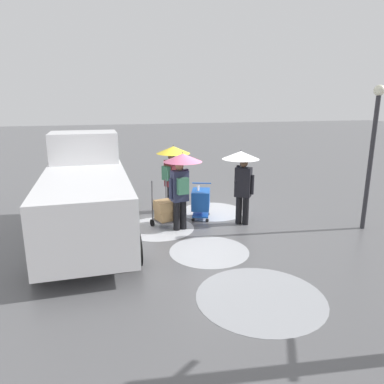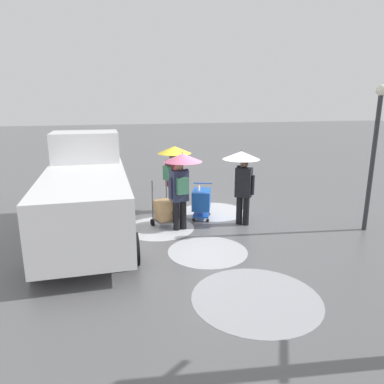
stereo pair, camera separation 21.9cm
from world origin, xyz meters
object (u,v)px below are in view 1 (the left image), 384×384
Objects in this scene: cargo_van_parked_right at (86,195)px; street_lamp at (373,143)px; shopping_cart_vendor at (201,200)px; hand_dolly_boxes at (164,211)px; pedestrian_pink_side at (181,174)px; pedestrian_black_side at (242,170)px; pedestrian_white_side at (172,164)px.

street_lamp is (-7.37, 1.24, 1.19)m from cargo_van_parked_right.
hand_dolly_boxes is (1.22, 0.50, -0.08)m from shopping_cart_vendor.
hand_dolly_boxes is 0.34× the size of street_lamp.
shopping_cart_vendor is at bearing -166.39° from cargo_van_parked_right.
cargo_van_parked_right is 2.51m from pedestrian_pink_side.
pedestrian_pink_side is at bearing 149.96° from hand_dolly_boxes.
hand_dolly_boxes is at bearing -6.78° from pedestrian_black_side.
shopping_cart_vendor is (-3.26, -0.79, -0.61)m from cargo_van_parked_right.
hand_dolly_boxes is at bearing 68.00° from pedestrian_white_side.
pedestrian_black_side is 3.49m from street_lamp.
cargo_van_parked_right reaches higher than pedestrian_black_side.
pedestrian_pink_side is 1.00× the size of pedestrian_black_side.
pedestrian_white_side is at bearing -44.90° from pedestrian_black_side.
pedestrian_black_side is at bearing 135.10° from pedestrian_white_side.
pedestrian_white_side reaches higher than shopping_cart_vendor.
cargo_van_parked_right is 3.10m from pedestrian_white_side.
pedestrian_black_side is (-2.18, 0.26, 1.09)m from hand_dolly_boxes.
hand_dolly_boxes is at bearing -171.82° from cargo_van_parked_right.
pedestrian_black_side is at bearing 141.90° from shopping_cart_vendor.
pedestrian_pink_side is at bearing -179.18° from cargo_van_parked_right.
shopping_cart_vendor is 0.49× the size of pedestrian_white_side.
hand_dolly_boxes is at bearing -30.04° from pedestrian_pink_side.
street_lamp reaches higher than pedestrian_black_side.
cargo_van_parked_right is 5.12× the size of shopping_cart_vendor.
pedestrian_pink_side is (0.77, 0.75, 1.00)m from shopping_cart_vendor.
shopping_cart_vendor is 0.49× the size of pedestrian_black_side.
pedestrian_black_side is 1.00× the size of pedestrian_white_side.
pedestrian_black_side is 2.30m from pedestrian_white_side.
pedestrian_pink_side is 5.12m from street_lamp.
cargo_van_parked_right is at bearing 0.45° from pedestrian_black_side.
pedestrian_black_side is at bearing -179.55° from cargo_van_parked_right.
shopping_cart_vendor is 1.32m from hand_dolly_boxes.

